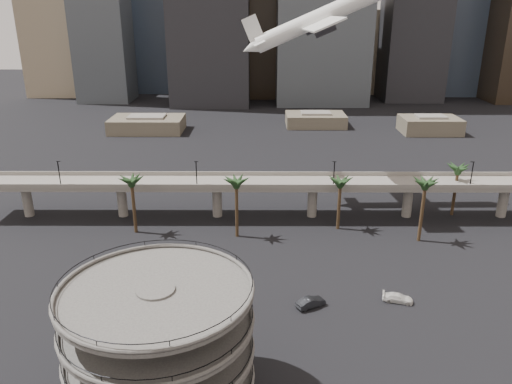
{
  "coord_description": "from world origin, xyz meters",
  "views": [
    {
      "loc": [
        -1.57,
        -52.25,
        45.61
      ],
      "look_at": [
        -1.91,
        28.0,
        15.94
      ],
      "focal_mm": 35.0,
      "sensor_mm": 36.0,
      "label": 1
    }
  ],
  "objects_px": {
    "car_a": "(238,301)",
    "overpass": "(265,186)",
    "car_b": "(311,302)",
    "airborne_jet": "(318,19)",
    "car_c": "(398,298)",
    "parking_ramp": "(159,337)"
  },
  "relations": [
    {
      "from": "parking_ramp",
      "to": "car_b",
      "type": "bearing_deg",
      "value": 46.84
    },
    {
      "from": "parking_ramp",
      "to": "airborne_jet",
      "type": "xyz_separation_m",
      "value": [
        24.98,
        71.67,
        33.35
      ]
    },
    {
      "from": "overpass",
      "to": "car_b",
      "type": "distance_m",
      "value": 38.87
    },
    {
      "from": "car_a",
      "to": "parking_ramp",
      "type": "bearing_deg",
      "value": 175.3
    },
    {
      "from": "parking_ramp",
      "to": "airborne_jet",
      "type": "bearing_deg",
      "value": 70.78
    },
    {
      "from": "overpass",
      "to": "car_b",
      "type": "height_order",
      "value": "overpass"
    },
    {
      "from": "car_b",
      "to": "car_c",
      "type": "relative_size",
      "value": 1.01
    },
    {
      "from": "car_a",
      "to": "car_c",
      "type": "bearing_deg",
      "value": -71.64
    },
    {
      "from": "overpass",
      "to": "car_c",
      "type": "distance_m",
      "value": 42.58
    },
    {
      "from": "overpass",
      "to": "car_b",
      "type": "xyz_separation_m",
      "value": [
        7.0,
        -37.67,
        -6.52
      ]
    },
    {
      "from": "parking_ramp",
      "to": "car_a",
      "type": "height_order",
      "value": "parking_ramp"
    },
    {
      "from": "airborne_jet",
      "to": "car_b",
      "type": "xyz_separation_m",
      "value": [
        -4.99,
        -50.34,
        -42.37
      ]
    },
    {
      "from": "airborne_jet",
      "to": "car_c",
      "type": "bearing_deg",
      "value": -83.8
    },
    {
      "from": "car_b",
      "to": "car_a",
      "type": "bearing_deg",
      "value": 58.77
    },
    {
      "from": "parking_ramp",
      "to": "car_a",
      "type": "bearing_deg",
      "value": 69.31
    },
    {
      "from": "airborne_jet",
      "to": "car_b",
      "type": "height_order",
      "value": "airborne_jet"
    },
    {
      "from": "parking_ramp",
      "to": "overpass",
      "type": "height_order",
      "value": "parking_ramp"
    },
    {
      "from": "overpass",
      "to": "car_c",
      "type": "xyz_separation_m",
      "value": [
        21.54,
        -36.13,
        -6.62
      ]
    },
    {
      "from": "parking_ramp",
      "to": "car_c",
      "type": "bearing_deg",
      "value": 33.5
    },
    {
      "from": "car_a",
      "to": "airborne_jet",
      "type": "bearing_deg",
      "value": -2.58
    },
    {
      "from": "car_a",
      "to": "car_c",
      "type": "relative_size",
      "value": 0.84
    },
    {
      "from": "car_a",
      "to": "overpass",
      "type": "bearing_deg",
      "value": 8.68
    }
  ]
}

